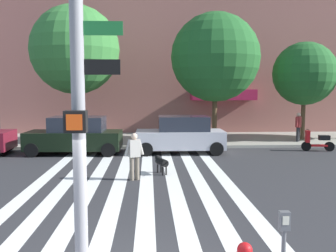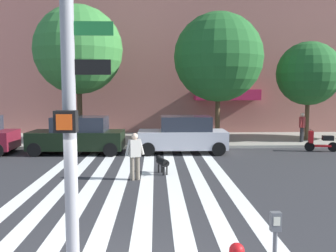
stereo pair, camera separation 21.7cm
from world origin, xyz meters
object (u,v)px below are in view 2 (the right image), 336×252
object	(u,v)px
parked_car_behind_first	(78,136)
street_tree_middle	(218,57)
dog_on_leash	(162,162)
traffic_light_pole	(68,61)
street_tree_nearest	(78,50)
parked_car_third_in_line	(183,135)
parking_meter_second_along	(275,246)
parked_scooter	(321,142)
pedestrian_dog_walker	(135,154)
pedestrian_bystander	(302,126)
street_tree_further	(309,74)

from	to	relation	value
parked_car_behind_first	street_tree_middle	bearing A→B (deg)	20.36
parked_car_behind_first	dog_on_leash	bearing A→B (deg)	-47.80
dog_on_leash	traffic_light_pole	bearing A→B (deg)	-98.87
parked_car_behind_first	street_tree_nearest	distance (m)	5.38
street_tree_nearest	dog_on_leash	size ratio (longest dim) A/B	7.35
traffic_light_pole	parked_car_third_in_line	bearing A→B (deg)	79.35
parking_meter_second_along	parked_car_third_in_line	bearing A→B (deg)	91.16
traffic_light_pole	street_tree_nearest	bearing A→B (deg)	100.92
street_tree_nearest	parked_car_third_in_line	bearing A→B (deg)	-28.43
parked_scooter	dog_on_leash	distance (m)	9.33
parking_meter_second_along	pedestrian_dog_walker	size ratio (longest dim) A/B	0.83
street_tree_middle	dog_on_leash	bearing A→B (deg)	-114.45
pedestrian_bystander	pedestrian_dog_walker	bearing A→B (deg)	-138.39
parked_scooter	street_tree_further	size ratio (longest dim) A/B	0.29
parked_scooter	street_tree_nearest	distance (m)	13.79
parked_scooter	dog_on_leash	world-z (taller)	parked_scooter
parking_meter_second_along	pedestrian_dog_walker	world-z (taller)	pedestrian_dog_walker
parking_meter_second_along	street_tree_nearest	world-z (taller)	street_tree_nearest
parked_car_third_in_line	street_tree_further	world-z (taller)	street_tree_further
traffic_light_pole	pedestrian_bystander	bearing A→B (deg)	59.28
parked_car_behind_first	street_tree_nearest	bearing A→B (deg)	99.09
parked_car_behind_first	pedestrian_dog_walker	world-z (taller)	parked_car_behind_first
parking_meter_second_along	parked_car_behind_first	bearing A→B (deg)	112.09
street_tree_nearest	pedestrian_dog_walker	distance (m)	10.13
parked_scooter	pedestrian_dog_walker	world-z (taller)	pedestrian_dog_walker
street_tree_nearest	street_tree_middle	size ratio (longest dim) A/B	1.05
parked_scooter	parked_car_third_in_line	bearing A→B (deg)	-178.36
parked_car_behind_first	street_tree_further	distance (m)	13.48
dog_on_leash	pedestrian_bystander	xyz separation A→B (m)	(8.04, 7.06, 0.63)
traffic_light_pole	parked_car_third_in_line	distance (m)	13.71
street_tree_nearest	street_tree_middle	distance (m)	7.77
street_tree_nearest	dog_on_leash	bearing A→B (deg)	-58.92
traffic_light_pole	parked_scooter	xyz separation A→B (m)	(9.47, 13.42, -3.04)
traffic_light_pole	street_tree_further	distance (m)	19.42
parked_car_behind_first	street_tree_further	bearing A→B (deg)	15.12
street_tree_further	parked_car_third_in_line	bearing A→B (deg)	-155.54
street_tree_nearest	pedestrian_dog_walker	world-z (taller)	street_tree_nearest
parking_meter_second_along	parked_car_behind_first	xyz separation A→B (m)	(-5.41, 13.33, -0.15)
parked_car_third_in_line	pedestrian_bystander	bearing A→B (deg)	20.71
street_tree_further	dog_on_leash	distance (m)	12.21
parked_scooter	street_tree_further	distance (m)	4.82
traffic_light_pole	parked_scooter	distance (m)	16.71
parking_meter_second_along	parked_car_third_in_line	xyz separation A→B (m)	(-0.27, 13.33, -0.14)
parked_scooter	street_tree_further	xyz separation A→B (m)	(0.54, 3.22, 3.54)
parking_meter_second_along	parked_scooter	distance (m)	15.11
pedestrian_dog_walker	parked_scooter	bearing A→B (deg)	31.63
street_tree_further	dog_on_leash	xyz separation A→B (m)	(-8.63, -7.86, -3.58)
parked_car_third_in_line	parked_scooter	xyz separation A→B (m)	(6.98, 0.20, -0.41)
street_tree_further	street_tree_nearest	bearing A→B (deg)	-178.37
traffic_light_pole	parked_car_behind_first	xyz separation A→B (m)	(-2.65, 13.22, -2.64)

